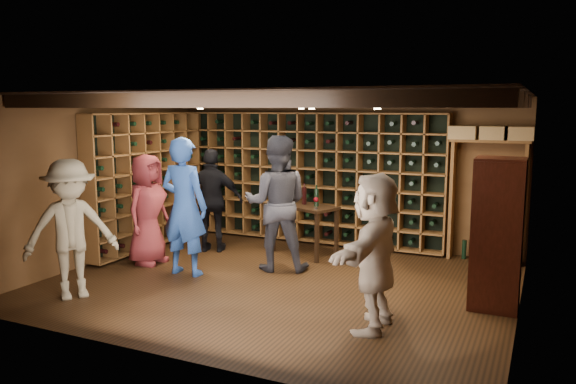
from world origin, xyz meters
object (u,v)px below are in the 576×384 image
at_px(display_cabinet, 497,237).
at_px(guest_red_floral, 148,209).
at_px(guest_beige, 375,252).
at_px(tasting_table, 304,210).
at_px(man_grey_suit, 277,203).
at_px(guest_woman_black, 213,201).
at_px(man_blue_shirt, 184,207).
at_px(guest_khaki, 71,229).

relative_size(display_cabinet, guest_red_floral, 1.05).
xyz_separation_m(guest_beige, tasting_table, (-1.89, 2.52, -0.12)).
bearing_deg(tasting_table, display_cabinet, -2.37).
xyz_separation_m(man_grey_suit, tasting_table, (0.03, 0.94, -0.26)).
relative_size(man_grey_suit, guest_woman_black, 1.16).
bearing_deg(tasting_table, guest_red_floral, -121.28).
height_order(display_cabinet, guest_beige, display_cabinet).
distance_m(display_cabinet, guest_woman_black, 4.52).
xyz_separation_m(man_grey_suit, guest_woman_black, (-1.41, 0.50, -0.13)).
height_order(display_cabinet, guest_woman_black, display_cabinet).
bearing_deg(display_cabinet, tasting_table, 156.23).
distance_m(display_cabinet, man_blue_shirt, 4.12).
relative_size(guest_red_floral, guest_khaki, 0.96).
height_order(guest_woman_black, guest_beige, guest_woman_black).
height_order(guest_woman_black, guest_khaki, guest_khaki).
distance_m(man_grey_suit, guest_beige, 2.49).
relative_size(man_grey_suit, tasting_table, 1.64).
relative_size(guest_red_floral, guest_beige, 0.99).
distance_m(man_grey_suit, guest_khaki, 2.80).
distance_m(man_grey_suit, guest_woman_black, 1.50).
relative_size(guest_woman_black, guest_khaki, 0.98).
height_order(display_cabinet, tasting_table, display_cabinet).
height_order(man_grey_suit, guest_khaki, man_grey_suit).
distance_m(guest_woman_black, guest_beige, 3.92).
relative_size(guest_red_floral, guest_woman_black, 0.98).
distance_m(guest_khaki, guest_beige, 3.72).
bearing_deg(display_cabinet, guest_woman_black, 168.71).
distance_m(man_blue_shirt, tasting_table, 2.04).
distance_m(man_blue_shirt, guest_beige, 3.10).
bearing_deg(guest_beige, guest_woman_black, -122.32).
height_order(guest_red_floral, guest_beige, guest_beige).
relative_size(display_cabinet, tasting_table, 1.47).
distance_m(man_grey_suit, tasting_table, 0.97).
height_order(man_blue_shirt, guest_khaki, man_blue_shirt).
bearing_deg(guest_woman_black, display_cabinet, 149.82).
bearing_deg(guest_khaki, man_grey_suit, -3.31).
height_order(guest_khaki, guest_beige, guest_khaki).
relative_size(man_blue_shirt, guest_woman_black, 1.15).
xyz_separation_m(display_cabinet, guest_woman_black, (-4.44, 0.89, -0.01)).
bearing_deg(guest_beige, guest_khaki, -80.96).
distance_m(guest_woman_black, guest_khaki, 2.70).
height_order(man_blue_shirt, man_grey_suit, man_grey_suit).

